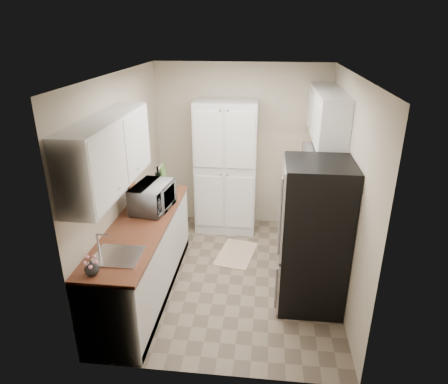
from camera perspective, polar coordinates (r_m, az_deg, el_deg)
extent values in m
plane|color=#7A6B56|center=(5.25, 0.97, -11.77)|extent=(3.20, 3.20, 0.00)
cube|color=beige|center=(6.17, 2.44, 6.47)|extent=(2.60, 0.04, 2.50)
cube|color=beige|center=(3.24, -1.57, -9.44)|extent=(2.60, 0.04, 2.50)
cube|color=beige|center=(4.94, -14.13, 1.59)|extent=(0.04, 3.20, 2.50)
cube|color=beige|center=(4.73, 16.94, 0.33)|extent=(0.04, 3.20, 2.50)
cube|color=white|center=(4.36, 1.19, 16.48)|extent=(2.60, 3.20, 0.04)
cube|color=silver|center=(4.04, -16.15, 5.37)|extent=(0.33, 1.60, 0.70)
cube|color=silver|center=(5.29, 14.44, 10.20)|extent=(0.33, 1.55, 0.58)
cube|color=#99999E|center=(4.97, 13.95, 5.03)|extent=(0.45, 0.76, 0.13)
cube|color=#B7B7BC|center=(4.01, -14.96, -8.84)|extent=(0.45, 0.40, 0.02)
cube|color=brown|center=(5.13, -13.16, 1.65)|extent=(0.02, 0.22, 0.22)
cube|color=silver|center=(5.99, 0.30, 3.48)|extent=(0.90, 0.55, 2.00)
cube|color=silver|center=(4.83, -11.42, -9.38)|extent=(0.60, 2.30, 0.88)
cube|color=brown|center=(4.61, -11.85, -4.53)|extent=(0.63, 2.33, 0.04)
cube|color=silver|center=(6.09, 11.39, -2.36)|extent=(0.60, 0.80, 0.88)
cube|color=brown|center=(5.91, 11.73, 1.68)|extent=(0.63, 0.83, 0.04)
cube|color=#B7B7BC|center=(5.37, 11.82, -5.85)|extent=(0.64, 0.76, 0.90)
cube|color=black|center=(5.17, 12.23, -1.31)|extent=(0.66, 0.78, 0.03)
cube|color=black|center=(5.17, 15.52, -0.37)|extent=(0.06, 0.76, 0.22)
cube|color=pink|center=(5.17, 7.94, -5.47)|extent=(0.01, 0.16, 0.42)
cube|color=beige|center=(5.38, 7.89, -4.27)|extent=(0.01, 0.16, 0.42)
cube|color=#B7B7BC|center=(4.48, 12.68, -6.20)|extent=(0.70, 0.72, 1.70)
imported|color=silver|center=(4.84, -10.14, -0.71)|extent=(0.47, 0.62, 0.32)
cylinder|color=black|center=(5.39, -9.38, 1.77)|extent=(0.08, 0.08, 0.31)
imported|color=silver|center=(3.78, -18.40, -10.21)|extent=(0.13, 0.13, 0.14)
cube|color=#5C9643|center=(5.54, -8.59, 2.32)|extent=(0.04, 0.24, 0.30)
cube|color=silver|center=(5.87, 12.80, 2.74)|extent=(0.38, 0.43, 0.21)
cube|color=beige|center=(5.68, 1.77, -8.79)|extent=(0.60, 0.82, 0.01)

